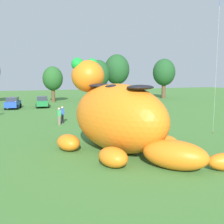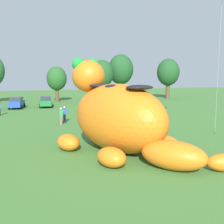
{
  "view_description": "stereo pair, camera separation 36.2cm",
  "coord_description": "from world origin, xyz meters",
  "px_view_note": "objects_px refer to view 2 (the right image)",
  "views": [
    {
      "loc": [
        -6.84,
        -15.31,
        4.68
      ],
      "look_at": [
        -0.45,
        0.61,
        2.37
      ],
      "focal_mm": 41.96,
      "sensor_mm": 36.0,
      "label": 1
    },
    {
      "loc": [
        -6.51,
        -15.44,
        4.68
      ],
      "look_at": [
        -0.45,
        0.61,
        2.37
      ],
      "focal_mm": 41.96,
      "sensor_mm": 36.0,
      "label": 2
    }
  ],
  "objects_px": {
    "giant_inflatable_creature": "(118,117)",
    "spectator_mid_field": "(64,115)",
    "car_green": "(46,102)",
    "spectator_near_inflatable": "(120,102)",
    "car_blue": "(17,103)",
    "spectator_by_cars": "(61,116)"
  },
  "relations": [
    {
      "from": "spectator_mid_field",
      "to": "giant_inflatable_creature",
      "type": "bearing_deg",
      "value": -83.49
    },
    {
      "from": "car_green",
      "to": "spectator_mid_field",
      "type": "height_order",
      "value": "car_green"
    },
    {
      "from": "car_green",
      "to": "spectator_mid_field",
      "type": "xyz_separation_m",
      "value": [
        0.13,
        -15.18,
        -0.01
      ]
    },
    {
      "from": "car_green",
      "to": "spectator_near_inflatable",
      "type": "height_order",
      "value": "car_green"
    },
    {
      "from": "giant_inflatable_creature",
      "to": "spectator_near_inflatable",
      "type": "relative_size",
      "value": 6.25
    },
    {
      "from": "giant_inflatable_creature",
      "to": "car_green",
      "type": "relative_size",
      "value": 2.5
    },
    {
      "from": "spectator_near_inflatable",
      "to": "spectator_by_cars",
      "type": "xyz_separation_m",
      "value": [
        -10.9,
        -11.08,
        0.0
      ]
    },
    {
      "from": "giant_inflatable_creature",
      "to": "spectator_by_cars",
      "type": "distance_m",
      "value": 10.67
    },
    {
      "from": "giant_inflatable_creature",
      "to": "spectator_near_inflatable",
      "type": "xyz_separation_m",
      "value": [
        9.09,
        21.5,
        -1.35
      ]
    },
    {
      "from": "spectator_near_inflatable",
      "to": "spectator_mid_field",
      "type": "relative_size",
      "value": 1.0
    },
    {
      "from": "spectator_near_inflatable",
      "to": "spectator_mid_field",
      "type": "distance_m",
      "value": 14.51
    },
    {
      "from": "car_blue",
      "to": "car_green",
      "type": "relative_size",
      "value": 1.02
    },
    {
      "from": "spectator_by_cars",
      "to": "car_blue",
      "type": "bearing_deg",
      "value": 103.69
    },
    {
      "from": "car_blue",
      "to": "spectator_by_cars",
      "type": "bearing_deg",
      "value": -76.31
    },
    {
      "from": "spectator_mid_field",
      "to": "spectator_by_cars",
      "type": "distance_m",
      "value": 1.08
    },
    {
      "from": "car_green",
      "to": "spectator_near_inflatable",
      "type": "relative_size",
      "value": 2.5
    },
    {
      "from": "spectator_mid_field",
      "to": "spectator_near_inflatable",
      "type": "bearing_deg",
      "value": 44.28
    },
    {
      "from": "giant_inflatable_creature",
      "to": "spectator_mid_field",
      "type": "xyz_separation_m",
      "value": [
        -1.3,
        11.37,
        -1.35
      ]
    },
    {
      "from": "car_green",
      "to": "spectator_near_inflatable",
      "type": "distance_m",
      "value": 11.67
    },
    {
      "from": "car_green",
      "to": "spectator_near_inflatable",
      "type": "xyz_separation_m",
      "value": [
        10.51,
        -5.05,
        -0.01
      ]
    },
    {
      "from": "giant_inflatable_creature",
      "to": "car_blue",
      "type": "height_order",
      "value": "giant_inflatable_creature"
    },
    {
      "from": "car_blue",
      "to": "car_green",
      "type": "bearing_deg",
      "value": 2.65
    }
  ]
}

